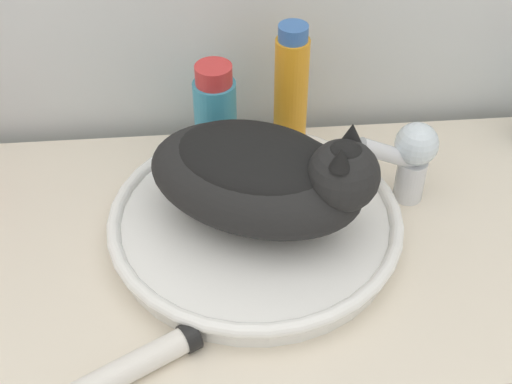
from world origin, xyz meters
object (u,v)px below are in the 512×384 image
at_px(faucet, 411,156).
at_px(shampoo_bottle_tall, 291,97).
at_px(cream_tube, 133,366).
at_px(cat, 263,174).
at_px(mouthwash_bottle, 216,118).

distance_m(faucet, shampoo_bottle_tall, 0.20).
bearing_deg(cream_tube, cat, 51.55).
relative_size(faucet, mouthwash_bottle, 0.75).
xyz_separation_m(cat, mouthwash_bottle, (-0.06, 0.18, -0.03)).
relative_size(shampoo_bottle_tall, cream_tube, 1.39).
relative_size(cat, cream_tube, 2.09).
height_order(faucet, cream_tube, faucet).
bearing_deg(cream_tube, faucet, 35.62).
xyz_separation_m(cat, cream_tube, (-0.17, -0.22, -0.10)).
distance_m(cat, mouthwash_bottle, 0.19).
bearing_deg(shampoo_bottle_tall, faucet, -35.11).
height_order(shampoo_bottle_tall, cream_tube, shampoo_bottle_tall).
relative_size(cat, shampoo_bottle_tall, 1.50).
distance_m(cat, shampoo_bottle_tall, 0.19).
bearing_deg(cream_tube, mouthwash_bottle, 73.61).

